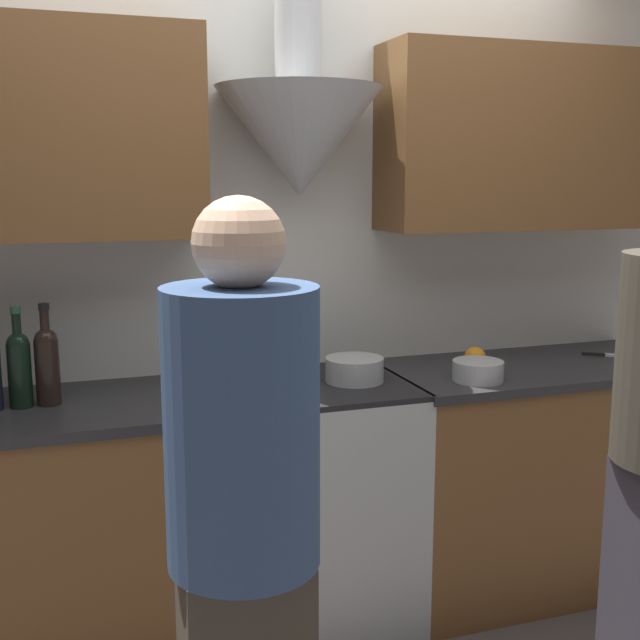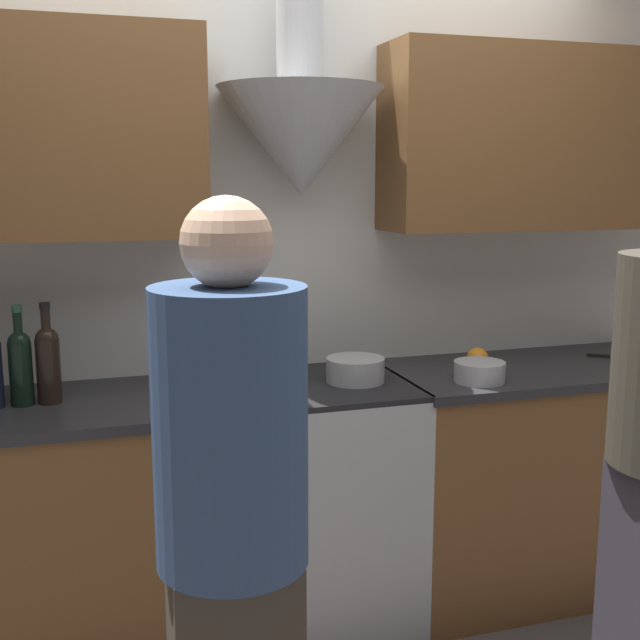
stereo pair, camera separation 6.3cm
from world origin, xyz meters
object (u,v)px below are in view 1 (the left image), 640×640
at_px(stock_pot, 266,368).
at_px(orange_fruit, 475,358).
at_px(mixing_bowl, 354,370).
at_px(wine_bottle_6, 47,362).
at_px(stove_range, 311,502).
at_px(person_foreground_left, 244,532).
at_px(saucepan, 478,371).
at_px(wine_bottle_5, 19,365).

bearing_deg(stock_pot, orange_fruit, -0.92).
bearing_deg(mixing_bowl, wine_bottle_6, 177.70).
xyz_separation_m(stove_range, wine_bottle_6, (-0.90, 0.02, 0.60)).
relative_size(stock_pot, orange_fruit, 2.42).
relative_size(mixing_bowl, person_foreground_left, 0.13).
height_order(wine_bottle_6, stock_pot, wine_bottle_6).
distance_m(stock_pot, orange_fruit, 0.84).
xyz_separation_m(stove_range, stock_pot, (-0.16, 0.03, 0.52)).
relative_size(wine_bottle_6, stock_pot, 1.63).
xyz_separation_m(wine_bottle_6, stock_pot, (0.74, 0.01, -0.08)).
height_order(stove_range, saucepan, saucepan).
xyz_separation_m(saucepan, person_foreground_left, (-1.09, -0.91, -0.06)).
bearing_deg(stock_pot, saucepan, -13.91).
bearing_deg(stove_range, wine_bottle_5, 179.01).
bearing_deg(person_foreground_left, mixing_bowl, 57.65).
bearing_deg(wine_bottle_6, stock_pot, 0.61).
bearing_deg(person_foreground_left, wine_bottle_6, 109.89).
bearing_deg(stock_pot, wine_bottle_6, -179.39).
xyz_separation_m(stove_range, orange_fruit, (0.68, 0.01, 0.50)).
bearing_deg(person_foreground_left, saucepan, 39.78).
xyz_separation_m(stove_range, wine_bottle_5, (-0.98, 0.02, 0.59)).
bearing_deg(stove_range, saucepan, -15.13).
distance_m(mixing_bowl, saucepan, 0.45).
distance_m(wine_bottle_6, stock_pot, 0.74).
bearing_deg(wine_bottle_6, wine_bottle_5, -179.24).
height_order(wine_bottle_5, stock_pot, wine_bottle_5).
relative_size(orange_fruit, person_foreground_left, 0.05).
xyz_separation_m(stock_pot, orange_fruit, (0.83, -0.01, -0.02)).
bearing_deg(stove_range, orange_fruit, 1.06).
xyz_separation_m(stock_pot, person_foreground_left, (-0.34, -1.10, -0.09)).
relative_size(wine_bottle_6, mixing_bowl, 1.58).
bearing_deg(orange_fruit, wine_bottle_5, 179.85).
distance_m(saucepan, person_foreground_left, 1.43).
height_order(orange_fruit, saucepan, orange_fruit).
bearing_deg(wine_bottle_6, saucepan, -6.81).
bearing_deg(mixing_bowl, orange_fruit, 4.08).
relative_size(saucepan, person_foreground_left, 0.12).
bearing_deg(wine_bottle_6, person_foreground_left, -70.11).
bearing_deg(wine_bottle_5, saucepan, -6.40).
xyz_separation_m(wine_bottle_6, orange_fruit, (1.57, -0.01, -0.10)).
relative_size(wine_bottle_5, stock_pot, 1.60).
xyz_separation_m(wine_bottle_5, mixing_bowl, (1.14, -0.04, -0.09)).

